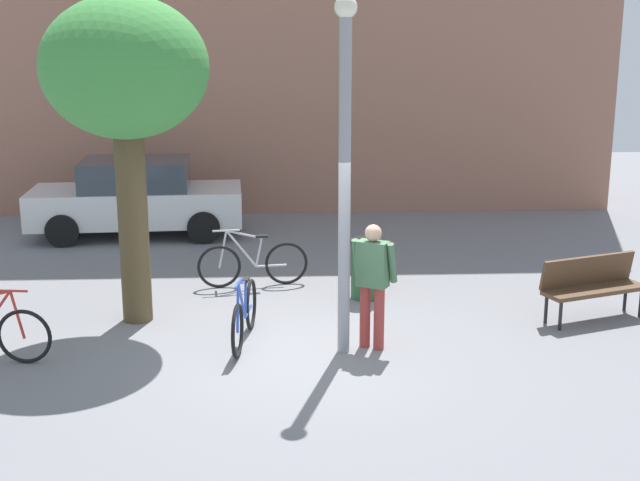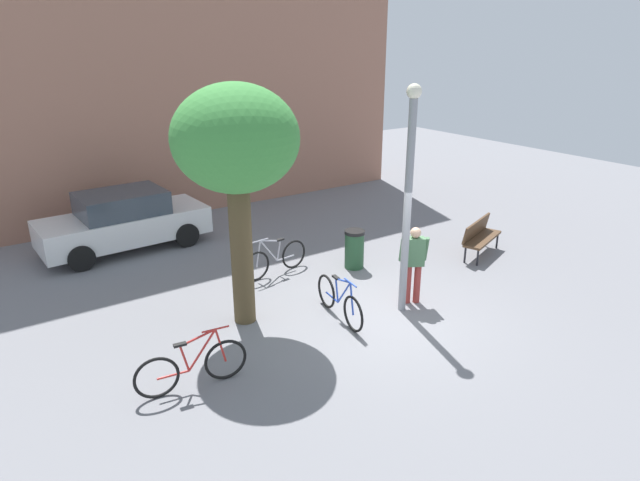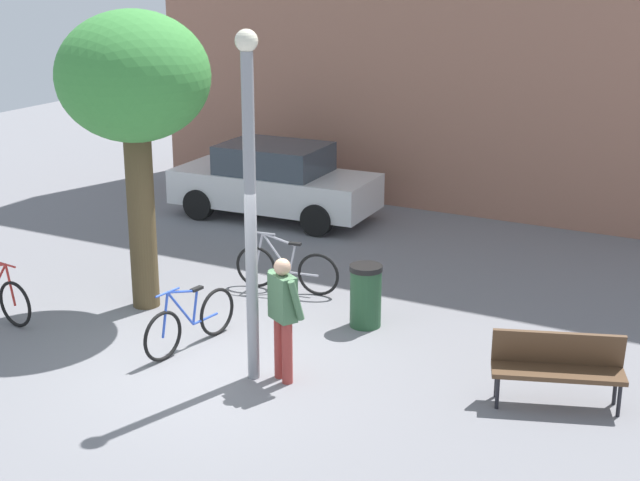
{
  "view_description": "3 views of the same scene",
  "coord_description": "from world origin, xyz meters",
  "px_view_note": "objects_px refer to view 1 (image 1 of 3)",
  "views": [
    {
      "loc": [
        -0.33,
        -10.6,
        4.11
      ],
      "look_at": [
        0.27,
        1.71,
        1.06
      ],
      "focal_mm": 48.38,
      "sensor_mm": 36.0,
      "label": 1
    },
    {
      "loc": [
        -6.53,
        -7.36,
        5.23
      ],
      "look_at": [
        -0.25,
        1.86,
        1.08
      ],
      "focal_mm": 30.49,
      "sensor_mm": 36.0,
      "label": 2
    },
    {
      "loc": [
        6.63,
        -9.6,
        5.43
      ],
      "look_at": [
        0.66,
        1.47,
        1.49
      ],
      "focal_mm": 53.13,
      "sensor_mm": 36.0,
      "label": 3
    }
  ],
  "objects_px": {
    "person_by_lamppost": "(373,278)",
    "bicycle_blue": "(244,315)",
    "parked_car_white": "(137,198)",
    "plaza_tree": "(125,75)",
    "park_bench": "(592,282)",
    "trash_bin": "(366,268)",
    "bicycle_silver": "(252,263)",
    "lamppost": "(345,161)"
  },
  "relations": [
    {
      "from": "person_by_lamppost",
      "to": "bicycle_blue",
      "type": "distance_m",
      "value": 1.8
    },
    {
      "from": "lamppost",
      "to": "parked_car_white",
      "type": "height_order",
      "value": "lamppost"
    },
    {
      "from": "person_by_lamppost",
      "to": "bicycle_blue",
      "type": "xyz_separation_m",
      "value": [
        -1.68,
        0.28,
        -0.58
      ]
    },
    {
      "from": "parked_car_white",
      "to": "bicycle_silver",
      "type": "bearing_deg",
      "value": -56.62
    },
    {
      "from": "lamppost",
      "to": "person_by_lamppost",
      "type": "distance_m",
      "value": 1.6
    },
    {
      "from": "plaza_tree",
      "to": "trash_bin",
      "type": "xyz_separation_m",
      "value": [
        3.4,
        0.88,
        -3.01
      ]
    },
    {
      "from": "parked_car_white",
      "to": "trash_bin",
      "type": "bearing_deg",
      "value": -46.28
    },
    {
      "from": "park_bench",
      "to": "plaza_tree",
      "type": "relative_size",
      "value": 0.37
    },
    {
      "from": "person_by_lamppost",
      "to": "bicycle_blue",
      "type": "bearing_deg",
      "value": 170.51
    },
    {
      "from": "park_bench",
      "to": "parked_car_white",
      "type": "height_order",
      "value": "parked_car_white"
    },
    {
      "from": "bicycle_silver",
      "to": "parked_car_white",
      "type": "bearing_deg",
      "value": 123.38
    },
    {
      "from": "park_bench",
      "to": "trash_bin",
      "type": "distance_m",
      "value": 3.36
    },
    {
      "from": "bicycle_blue",
      "to": "bicycle_silver",
      "type": "bearing_deg",
      "value": 89.18
    },
    {
      "from": "park_bench",
      "to": "lamppost",
      "type": "bearing_deg",
      "value": -162.75
    },
    {
      "from": "trash_bin",
      "to": "person_by_lamppost",
      "type": "bearing_deg",
      "value": -93.61
    },
    {
      "from": "bicycle_blue",
      "to": "trash_bin",
      "type": "height_order",
      "value": "bicycle_blue"
    },
    {
      "from": "plaza_tree",
      "to": "bicycle_blue",
      "type": "height_order",
      "value": "plaza_tree"
    },
    {
      "from": "person_by_lamppost",
      "to": "bicycle_silver",
      "type": "xyz_separation_m",
      "value": [
        -1.65,
        2.88,
        -0.58
      ]
    },
    {
      "from": "park_bench",
      "to": "bicycle_blue",
      "type": "xyz_separation_m",
      "value": [
        -4.98,
        -0.74,
        -0.16
      ]
    },
    {
      "from": "bicycle_silver",
      "to": "trash_bin",
      "type": "relative_size",
      "value": 1.9
    },
    {
      "from": "park_bench",
      "to": "bicycle_silver",
      "type": "xyz_separation_m",
      "value": [
        -4.94,
        1.86,
        -0.16
      ]
    },
    {
      "from": "plaza_tree",
      "to": "park_bench",
      "type": "bearing_deg",
      "value": -2.26
    },
    {
      "from": "park_bench",
      "to": "bicycle_silver",
      "type": "bearing_deg",
      "value": 159.35
    },
    {
      "from": "person_by_lamppost",
      "to": "plaza_tree",
      "type": "xyz_separation_m",
      "value": [
        -3.26,
        1.28,
        2.52
      ]
    },
    {
      "from": "lamppost",
      "to": "person_by_lamppost",
      "type": "height_order",
      "value": "lamppost"
    },
    {
      "from": "parked_car_white",
      "to": "bicycle_blue",
      "type": "bearing_deg",
      "value": -69.19
    },
    {
      "from": "plaza_tree",
      "to": "trash_bin",
      "type": "height_order",
      "value": "plaza_tree"
    },
    {
      "from": "bicycle_blue",
      "to": "parked_car_white",
      "type": "bearing_deg",
      "value": 110.81
    },
    {
      "from": "person_by_lamppost",
      "to": "bicycle_blue",
      "type": "relative_size",
      "value": 0.93
    },
    {
      "from": "parked_car_white",
      "to": "plaza_tree",
      "type": "bearing_deg",
      "value": -81.29
    },
    {
      "from": "person_by_lamppost",
      "to": "parked_car_white",
      "type": "relative_size",
      "value": 0.39
    },
    {
      "from": "lamppost",
      "to": "plaza_tree",
      "type": "xyz_separation_m",
      "value": [
        -2.88,
        1.4,
        0.97
      ]
    },
    {
      "from": "plaza_tree",
      "to": "bicycle_blue",
      "type": "xyz_separation_m",
      "value": [
        1.58,
        -1.0,
        -3.11
      ]
    },
    {
      "from": "lamppost",
      "to": "bicycle_blue",
      "type": "relative_size",
      "value": 2.49
    },
    {
      "from": "trash_bin",
      "to": "park_bench",
      "type": "bearing_deg",
      "value": -19.87
    },
    {
      "from": "park_bench",
      "to": "parked_car_white",
      "type": "xyz_separation_m",
      "value": [
        -7.36,
        5.54,
        0.23
      ]
    },
    {
      "from": "bicycle_silver",
      "to": "parked_car_white",
      "type": "xyz_separation_m",
      "value": [
        -2.42,
        3.68,
        0.39
      ]
    },
    {
      "from": "bicycle_blue",
      "to": "parked_car_white",
      "type": "xyz_separation_m",
      "value": [
        -2.39,
        6.28,
        0.39
      ]
    },
    {
      "from": "person_by_lamppost",
      "to": "parked_car_white",
      "type": "bearing_deg",
      "value": 121.81
    },
    {
      "from": "park_bench",
      "to": "plaza_tree",
      "type": "distance_m",
      "value": 7.19
    },
    {
      "from": "lamppost",
      "to": "bicycle_silver",
      "type": "bearing_deg",
      "value": 112.78
    },
    {
      "from": "parked_car_white",
      "to": "trash_bin",
      "type": "height_order",
      "value": "parked_car_white"
    }
  ]
}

